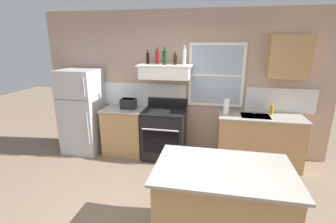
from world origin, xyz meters
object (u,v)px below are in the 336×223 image
object	(u,v)px
toaster	(129,103)
bottle_balsamic_dark	(148,58)
bottle_brown_stout	(175,59)
dish_soap_bottle	(272,110)
bottle_dark_green_wine	(165,57)
bottle_clear_tall	(184,57)
paper_towel_roll	(227,106)
bottle_red_label_wine	(158,57)
refrigerator	(82,111)
kitchen_island	(221,206)
stove_range	(165,134)

from	to	relation	value
toaster	bottle_balsamic_dark	distance (m)	0.92
bottle_brown_stout	dish_soap_bottle	distance (m)	1.90
bottle_dark_green_wine	dish_soap_bottle	bearing A→B (deg)	2.49
bottle_balsamic_dark	bottle_clear_tall	distance (m)	0.67
toaster	paper_towel_roll	xyz separation A→B (m)	(1.81, -0.00, 0.04)
bottle_clear_tall	bottle_dark_green_wine	bearing A→B (deg)	-169.85
bottle_dark_green_wine	bottle_brown_stout	distance (m)	0.19
bottle_dark_green_wine	bottle_red_label_wine	bearing A→B (deg)	146.31
refrigerator	paper_towel_roll	bearing A→B (deg)	1.25
bottle_dark_green_wine	bottle_brown_stout	bearing A→B (deg)	23.11
dish_soap_bottle	kitchen_island	size ratio (longest dim) A/B	0.13
refrigerator	bottle_balsamic_dark	world-z (taller)	bottle_balsamic_dark
stove_range	bottle_clear_tall	xyz separation A→B (m)	(0.33, 0.12, 1.42)
bottle_brown_stout	dish_soap_bottle	bearing A→B (deg)	0.26
bottle_balsamic_dark	bottle_dark_green_wine	bearing A→B (deg)	-15.67
stove_range	bottle_dark_green_wine	xyz separation A→B (m)	(-0.00, 0.06, 1.41)
bottle_balsamic_dark	bottle_clear_tall	size ratio (longest dim) A/B	0.74
toaster	stove_range	distance (m)	0.89
bottle_balsamic_dark	dish_soap_bottle	world-z (taller)	bottle_balsamic_dark
paper_towel_roll	dish_soap_bottle	bearing A→B (deg)	7.38
refrigerator	toaster	distance (m)	0.97
kitchen_island	refrigerator	bearing A→B (deg)	144.65
refrigerator	stove_range	distance (m)	1.69
paper_towel_roll	kitchen_island	world-z (taller)	paper_towel_roll
stove_range	dish_soap_bottle	xyz separation A→B (m)	(1.88, 0.14, 0.54)
bottle_clear_tall	kitchen_island	size ratio (longest dim) A/B	0.24
toaster	bottle_red_label_wine	world-z (taller)	bottle_red_label_wine
toaster	dish_soap_bottle	distance (m)	2.59
paper_towel_roll	kitchen_island	size ratio (longest dim) A/B	0.19
refrigerator	paper_towel_roll	distance (m)	2.77
bottle_brown_stout	paper_towel_roll	xyz separation A→B (m)	(0.94, -0.09, -0.79)
bottle_brown_stout	kitchen_island	distance (m)	2.62
stove_range	kitchen_island	distance (m)	2.18
bottle_balsamic_dark	bottle_brown_stout	world-z (taller)	bottle_balsamic_dark
stove_range	kitchen_island	xyz separation A→B (m)	(1.03, -1.92, -0.01)
refrigerator	bottle_clear_tall	distance (m)	2.26
toaster	bottle_dark_green_wine	xyz separation A→B (m)	(0.70, 0.02, 0.86)
stove_range	paper_towel_roll	bearing A→B (deg)	1.93
stove_range	paper_towel_roll	world-z (taller)	paper_towel_roll
bottle_red_label_wine	bottle_brown_stout	world-z (taller)	bottle_red_label_wine
bottle_dark_green_wine	toaster	bearing A→B (deg)	-178.74
bottle_balsamic_dark	bottle_clear_tall	world-z (taller)	bottle_clear_tall
bottle_clear_tall	toaster	bearing A→B (deg)	-175.82
toaster	refrigerator	bearing A→B (deg)	-176.19
dish_soap_bottle	bottle_balsamic_dark	bearing A→B (deg)	179.71
bottle_clear_tall	paper_towel_roll	world-z (taller)	bottle_clear_tall
toaster	dish_soap_bottle	xyz separation A→B (m)	(2.59, 0.10, -0.01)
stove_range	bottle_brown_stout	xyz separation A→B (m)	(0.17, 0.13, 1.37)
bottle_balsamic_dark	bottle_clear_tall	xyz separation A→B (m)	(0.67, -0.03, 0.04)
toaster	bottle_balsamic_dark	size ratio (longest dim) A/B	1.20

